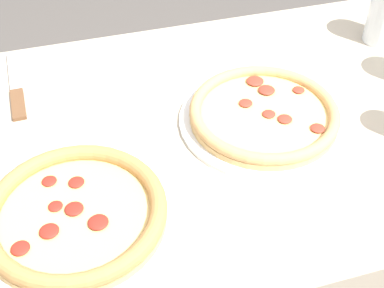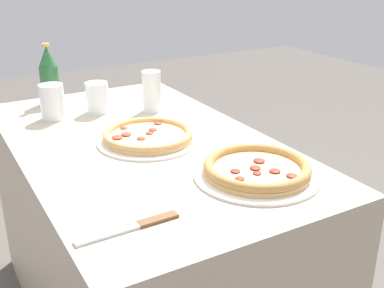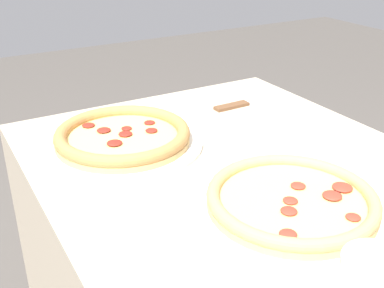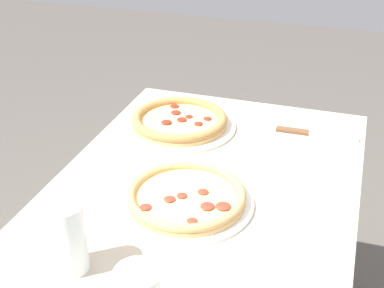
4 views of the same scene
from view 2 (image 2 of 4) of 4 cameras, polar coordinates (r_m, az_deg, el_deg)
name	(u,v)px [view 2 (image 2 of 4)]	position (r m, az deg, el deg)	size (l,w,h in m)	color
table	(145,238)	(1.65, -5.59, -11.08)	(1.25, 0.73, 0.71)	#B7A88E
pizza_veggie	(148,136)	(1.48, -5.26, 0.93)	(0.31, 0.31, 0.04)	white
pizza_pepperoni	(257,170)	(1.25, 7.70, -3.02)	(0.33, 0.33, 0.04)	silver
glass_red_wine	(97,99)	(1.77, -11.17, 5.29)	(0.08, 0.08, 0.11)	white
glass_cola	(52,104)	(1.73, -16.21, 4.61)	(0.08, 0.08, 0.12)	white
glass_water	(152,93)	(1.75, -4.82, 6.06)	(0.07, 0.07, 0.15)	white
beer_bottle	(49,76)	(1.90, -16.58, 7.76)	(0.07, 0.07, 0.23)	#286033
knife	(133,227)	(1.04, -6.98, -9.70)	(0.03, 0.23, 0.01)	brown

